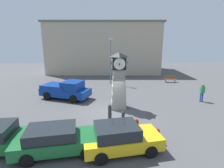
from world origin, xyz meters
TOP-DOWN VIEW (x-y plane):
  - ground_plane at (0.00, 0.00)m, footprint 67.81×67.81m
  - clock_tower at (0.87, 0.97)m, footprint 1.45×1.54m
  - bollard_near_tower at (2.67, -4.48)m, footprint 0.25×0.25m
  - bollard_mid_row at (1.69, -3.23)m, footprint 0.28×0.28m
  - bollard_far_row at (0.95, -2.20)m, footprint 0.22×0.22m
  - bollard_end_row at (0.05, -1.22)m, footprint 0.27×0.27m
  - car_near_tower at (-2.78, -5.16)m, footprint 4.66×2.48m
  - car_by_building at (0.51, -5.14)m, footprint 4.29×2.50m
  - pickup_truck at (-4.27, 3.73)m, footprint 5.30×3.62m
  - bench at (8.91, 10.57)m, footprint 1.65×0.72m
  - pedestrian_crossing_lot at (8.95, 2.34)m, footprint 0.42×0.28m
  - street_lamp_far_side at (0.44, 9.81)m, footprint 0.50×0.24m
  - warehouse_blue_far at (-0.50, 20.98)m, footprint 20.62×11.42m

SIDE VIEW (x-z plane):
  - ground_plane at x=0.00m, z-range 0.00..0.00m
  - bollard_near_tower at x=2.67m, z-range 0.01..0.88m
  - bollard_mid_row at x=1.69m, z-range 0.00..0.90m
  - bollard_far_row at x=0.95m, z-range 0.01..0.99m
  - bench at x=8.91m, z-range 0.07..0.97m
  - bollard_end_row at x=0.05m, z-range 0.01..1.15m
  - car_near_tower at x=-2.78m, z-range 0.02..1.45m
  - car_by_building at x=0.51m, z-range 0.01..1.51m
  - pickup_truck at x=-4.27m, z-range 0.00..1.85m
  - pedestrian_crossing_lot at x=8.95m, z-range 0.13..1.89m
  - clock_tower at x=0.87m, z-range -0.06..4.74m
  - street_lamp_far_side at x=0.44m, z-range 0.49..6.59m
  - warehouse_blue_far at x=-0.50m, z-range 0.01..8.97m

